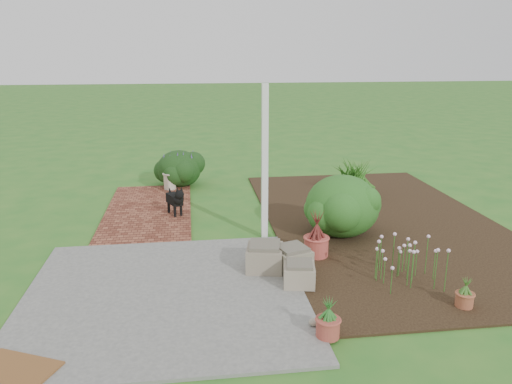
{
  "coord_description": "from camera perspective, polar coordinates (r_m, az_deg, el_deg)",
  "views": [
    {
      "loc": [
        -0.87,
        -7.55,
        2.99
      ],
      "look_at": [
        0.2,
        0.4,
        0.7
      ],
      "focal_mm": 35.0,
      "sensor_mm": 36.0,
      "label": 1
    }
  ],
  "objects": [
    {
      "name": "concrete_patio",
      "position": [
        6.52,
        -10.37,
        -11.42
      ],
      "size": [
        3.5,
        3.5,
        0.04
      ],
      "primitive_type": "cube",
      "color": "#5C5C5A",
      "rests_on": "ground"
    },
    {
      "name": "coir_doormat",
      "position": [
        5.55,
        -25.91,
        -17.84
      ],
      "size": [
        0.91,
        0.77,
        0.02
      ],
      "primitive_type": "cube",
      "rotation": [
        0.0,
        0.0,
        -0.43
      ],
      "color": "brown",
      "rests_on": "concrete_patio"
    },
    {
      "name": "stone_trough_near",
      "position": [
        6.59,
        4.96,
        -9.42
      ],
      "size": [
        0.46,
        0.46,
        0.27
      ],
      "primitive_type": "cube",
      "rotation": [
        0.0,
        0.0,
        -0.18
      ],
      "color": "gray",
      "rests_on": "concrete_patio"
    },
    {
      "name": "stone_trough_far",
      "position": [
        6.99,
        1.0,
        -7.54
      ],
      "size": [
        0.58,
        0.58,
        0.33
      ],
      "primitive_type": "cube",
      "rotation": [
        0.0,
        0.0,
        -0.21
      ],
      "color": "#796A5B",
      "rests_on": "concrete_patio"
    },
    {
      "name": "purple_flowering_bush",
      "position": [
        11.42,
        -8.78,
        2.75
      ],
      "size": [
        1.0,
        1.0,
        0.84
      ],
      "primitive_type": "ellipsoid",
      "rotation": [
        0.0,
        0.0,
        0.01
      ],
      "color": "black",
      "rests_on": "ground"
    },
    {
      "name": "brick_path",
      "position": [
        9.79,
        -12.17,
        -2.08
      ],
      "size": [
        1.6,
        3.5,
        0.04
      ],
      "primitive_type": "cube",
      "color": "#5B291C",
      "rests_on": "ground"
    },
    {
      "name": "garden_bed",
      "position": [
        9.22,
        14.26,
        -3.41
      ],
      "size": [
        4.0,
        7.0,
        0.03
      ],
      "primitive_type": "cube",
      "color": "black",
      "rests_on": "ground"
    },
    {
      "name": "ground",
      "position": [
        8.16,
        -1.02,
        -5.55
      ],
      "size": [
        80.0,
        80.0,
        0.0
      ],
      "primitive_type": "plane",
      "color": "#286A21",
      "rests_on": "ground"
    },
    {
      "name": "terracotta_pot_bronze",
      "position": [
        7.51,
        6.89,
        -6.18
      ],
      "size": [
        0.41,
        0.41,
        0.29
      ],
      "primitive_type": "cylinder",
      "rotation": [
        0.0,
        0.0,
        0.17
      ],
      "color": "#B3463C",
      "rests_on": "garden_bed"
    },
    {
      "name": "veranda_post",
      "position": [
        7.93,
        1.01,
        3.26
      ],
      "size": [
        0.1,
        0.1,
        2.5
      ],
      "primitive_type": "cube",
      "color": "white",
      "rests_on": "ground"
    },
    {
      "name": "stone_trough_mid",
      "position": [
        7.0,
        4.14,
        -7.71
      ],
      "size": [
        0.56,
        0.56,
        0.3
      ],
      "primitive_type": "cube",
      "rotation": [
        0.0,
        0.0,
        0.32
      ],
      "color": "#78755D",
      "rests_on": "concrete_patio"
    },
    {
      "name": "agapanthus_clump_back",
      "position": [
        10.68,
        11.59,
        2.02
      ],
      "size": [
        1.18,
        1.18,
        0.9
      ],
      "primitive_type": null,
      "rotation": [
        0.0,
        0.0,
        -0.21
      ],
      "color": "#15420E",
      "rests_on": "garden_bed"
    },
    {
      "name": "terracotta_pot_small_left",
      "position": [
        6.58,
        22.73,
        -11.28
      ],
      "size": [
        0.23,
        0.23,
        0.17
      ],
      "primitive_type": "cylinder",
      "rotation": [
        0.0,
        0.0,
        -0.12
      ],
      "color": "#974F33",
      "rests_on": "garden_bed"
    },
    {
      "name": "terracotta_pot_small_right",
      "position": [
        5.56,
        8.21,
        -15.11
      ],
      "size": [
        0.28,
        0.28,
        0.21
      ],
      "primitive_type": "cylinder",
      "rotation": [
        0.0,
        0.0,
        -0.12
      ],
      "color": "#9E4135",
      "rests_on": "garden_bed"
    },
    {
      "name": "black_dog",
      "position": [
        9.29,
        -9.19,
        -0.77
      ],
      "size": [
        0.35,
        0.57,
        0.52
      ],
      "rotation": [
        0.0,
        0.0,
        0.43
      ],
      "color": "black",
      "rests_on": "brick_path"
    },
    {
      "name": "evergreen_shrub",
      "position": [
        8.33,
        9.84,
        -1.38
      ],
      "size": [
        1.45,
        1.45,
        1.03
      ],
      "primitive_type": "ellipsoid",
      "rotation": [
        0.0,
        0.0,
        -0.22
      ],
      "color": "#1D4011",
      "rests_on": "garden_bed"
    },
    {
      "name": "pink_flower_patch",
      "position": [
        6.94,
        16.77,
        -7.46
      ],
      "size": [
        1.12,
        1.12,
        0.57
      ],
      "primitive_type": null,
      "rotation": [
        0.0,
        0.0,
        -0.32
      ],
      "color": "#113D0F",
      "rests_on": "garden_bed"
    },
    {
      "name": "agapanthus_clump_front",
      "position": [
        10.83,
        10.54,
        2.03
      ],
      "size": [
        1.17,
        1.17,
        0.81
      ],
      "primitive_type": null,
      "rotation": [
        0.0,
        0.0,
        0.34
      ],
      "color": "#1C410E",
      "rests_on": "garden_bed"
    },
    {
      "name": "cream_ceramic_urn",
      "position": [
        11.11,
        -9.83,
        1.24
      ],
      "size": [
        0.34,
        0.34,
        0.35
      ],
      "primitive_type": "cylinder",
      "rotation": [
        0.0,
        0.0,
        -0.36
      ],
      "color": "beige",
      "rests_on": "brick_path"
    }
  ]
}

